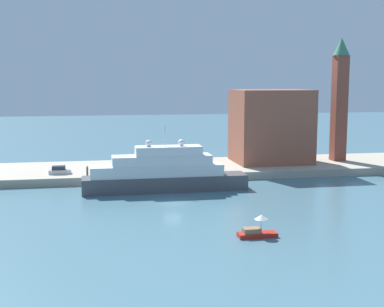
% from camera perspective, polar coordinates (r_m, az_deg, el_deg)
% --- Properties ---
extents(ground, '(400.00, 400.00, 0.00)m').
position_cam_1_polar(ground, '(79.72, -2.09, -5.37)').
color(ground, slate).
extents(quay_dock, '(110.00, 19.53, 1.44)m').
position_cam_1_polar(quay_dock, '(104.63, -4.20, -1.78)').
color(quay_dock, '#ADA38E').
rests_on(quay_dock, ground).
extents(large_yacht, '(27.24, 4.78, 10.72)m').
position_cam_1_polar(large_yacht, '(88.21, -3.14, -2.12)').
color(large_yacht, '#4C4C51').
rests_on(large_yacht, ground).
extents(small_motorboat, '(4.62, 1.65, 2.67)m').
position_cam_1_polar(small_motorboat, '(63.42, 6.97, -8.17)').
color(small_motorboat, '#B22319').
rests_on(small_motorboat, ground).
extents(harbor_building, '(14.94, 12.24, 14.86)m').
position_cam_1_polar(harbor_building, '(110.30, 8.46, 2.93)').
color(harbor_building, '#93513D').
rests_on(harbor_building, quay_dock).
extents(bell_tower, '(3.43, 3.43, 25.41)m').
position_cam_1_polar(bell_tower, '(115.09, 15.56, 6.05)').
color(bell_tower, brown).
rests_on(bell_tower, quay_dock).
extents(parked_car, '(3.92, 1.70, 1.44)m').
position_cam_1_polar(parked_car, '(98.93, -14.02, -1.78)').
color(parked_car, silver).
rests_on(parked_car, quay_dock).
extents(person_figure, '(0.36, 0.36, 1.77)m').
position_cam_1_polar(person_figure, '(96.01, -11.17, -1.85)').
color(person_figure, '#4C4C4C').
rests_on(person_figure, quay_dock).
extents(mooring_bollard, '(0.46, 0.46, 0.61)m').
position_cam_1_polar(mooring_bollard, '(96.81, 0.58, -1.93)').
color(mooring_bollard, black).
rests_on(mooring_bollard, quay_dock).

